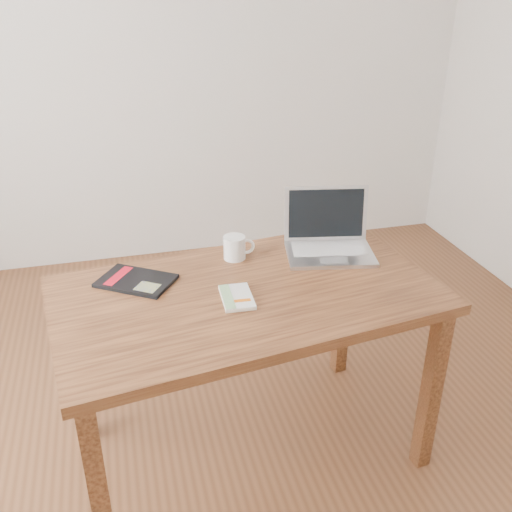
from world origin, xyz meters
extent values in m
plane|color=brown|center=(0.00, 0.00, 0.00)|extent=(4.00, 4.00, 0.00)
cube|color=silver|center=(0.00, 2.00, 1.35)|extent=(4.00, 0.04, 2.70)
cube|color=brown|center=(0.10, 0.07, 0.73)|extent=(1.42, 0.94, 0.04)
cube|color=brown|center=(-0.45, -0.33, 0.35)|extent=(0.06, 0.06, 0.71)
cube|color=brown|center=(0.75, -0.16, 0.35)|extent=(0.06, 0.06, 0.71)
cube|color=brown|center=(-0.55, 0.31, 0.35)|extent=(0.06, 0.06, 0.71)
cube|color=brown|center=(0.66, 0.48, 0.35)|extent=(0.06, 0.06, 0.71)
cube|color=silver|center=(0.06, 0.02, 0.76)|extent=(0.11, 0.17, 0.01)
cube|color=silver|center=(0.06, 0.02, 0.76)|extent=(0.11, 0.17, 0.01)
cube|color=#7AA670|center=(0.02, 0.03, 0.76)|extent=(0.04, 0.17, 0.00)
cube|color=orange|center=(0.07, -0.01, 0.76)|extent=(0.06, 0.02, 0.00)
cube|color=black|center=(-0.27, 0.23, 0.76)|extent=(0.31, 0.29, 0.01)
cube|color=red|center=(-0.33, 0.27, 0.76)|extent=(0.11, 0.14, 0.00)
cube|color=gray|center=(-0.23, 0.16, 0.76)|extent=(0.10, 0.10, 0.00)
cube|color=silver|center=(0.48, 0.26, 0.76)|extent=(0.38, 0.30, 0.02)
cube|color=silver|center=(0.49, 0.28, 0.77)|extent=(0.31, 0.18, 0.00)
cube|color=#BCBCC1|center=(0.47, 0.19, 0.77)|extent=(0.11, 0.07, 0.00)
cube|color=silver|center=(0.51, 0.39, 0.88)|extent=(0.34, 0.10, 0.22)
cube|color=black|center=(0.51, 0.38, 0.88)|extent=(0.30, 0.09, 0.20)
cylinder|color=white|center=(0.12, 0.33, 0.80)|extent=(0.09, 0.09, 0.09)
cylinder|color=black|center=(0.12, 0.33, 0.84)|extent=(0.07, 0.07, 0.01)
torus|color=white|center=(0.17, 0.33, 0.80)|extent=(0.06, 0.02, 0.06)
camera|label=1|loc=(-0.30, -1.61, 1.75)|focal=40.00mm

